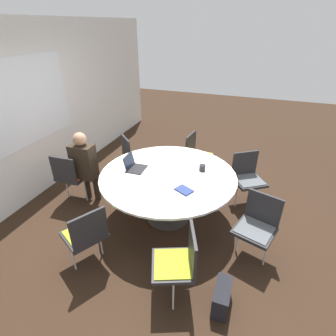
{
  "coord_description": "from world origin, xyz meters",
  "views": [
    {
      "loc": [
        -2.96,
        -1.07,
        2.61
      ],
      "look_at": [
        0.0,
        0.0,
        0.86
      ],
      "focal_mm": 28.0,
      "sensor_mm": 36.0,
      "label": 1
    }
  ],
  "objects_px": {
    "chair_5": "(197,153)",
    "laptop": "(134,166)",
    "chair_0": "(70,174)",
    "chair_4": "(247,175)",
    "chair_6": "(133,154)",
    "chair_1": "(86,233)",
    "spiral_notebook": "(184,190)",
    "coffee_cup": "(202,168)",
    "person_0": "(84,163)",
    "handbag": "(222,297)",
    "chair_2": "(179,260)",
    "chair_3": "(258,223)"
  },
  "relations": [
    {
      "from": "chair_5",
      "to": "chair_0",
      "type": "bearing_deg",
      "value": -42.58
    },
    {
      "from": "chair_3",
      "to": "coffee_cup",
      "type": "xyz_separation_m",
      "value": [
        0.6,
        0.83,
        0.28
      ]
    },
    {
      "from": "chair_3",
      "to": "coffee_cup",
      "type": "height_order",
      "value": "chair_3"
    },
    {
      "from": "chair_0",
      "to": "chair_2",
      "type": "xyz_separation_m",
      "value": [
        -1.05,
        -2.14,
        0.0
      ]
    },
    {
      "from": "chair_2",
      "to": "chair_0",
      "type": "bearing_deg",
      "value": 42.07
    },
    {
      "from": "chair_1",
      "to": "chair_5",
      "type": "bearing_deg",
      "value": 13.9
    },
    {
      "from": "chair_1",
      "to": "laptop",
      "type": "distance_m",
      "value": 1.18
    },
    {
      "from": "chair_6",
      "to": "person_0",
      "type": "bearing_deg",
      "value": -68.85
    },
    {
      "from": "coffee_cup",
      "to": "chair_0",
      "type": "bearing_deg",
      "value": 101.15
    },
    {
      "from": "chair_1",
      "to": "handbag",
      "type": "xyz_separation_m",
      "value": [
        0.0,
        -1.58,
        -0.38
      ]
    },
    {
      "from": "chair_0",
      "to": "spiral_notebook",
      "type": "distance_m",
      "value": 1.95
    },
    {
      "from": "chair_6",
      "to": "laptop",
      "type": "relative_size",
      "value": 2.94
    },
    {
      "from": "person_0",
      "to": "chair_2",
      "type": "bearing_deg",
      "value": -33.23
    },
    {
      "from": "chair_4",
      "to": "spiral_notebook",
      "type": "distance_m",
      "value": 1.33
    },
    {
      "from": "chair_4",
      "to": "handbag",
      "type": "relative_size",
      "value": 2.4
    },
    {
      "from": "chair_4",
      "to": "handbag",
      "type": "distance_m",
      "value": 1.98
    },
    {
      "from": "chair_5",
      "to": "chair_1",
      "type": "bearing_deg",
      "value": -7.93
    },
    {
      "from": "person_0",
      "to": "coffee_cup",
      "type": "distance_m",
      "value": 1.81
    },
    {
      "from": "chair_3",
      "to": "laptop",
      "type": "bearing_deg",
      "value": 7.92
    },
    {
      "from": "chair_1",
      "to": "laptop",
      "type": "xyz_separation_m",
      "value": [
        1.15,
        -0.05,
        0.29
      ]
    },
    {
      "from": "laptop",
      "to": "chair_3",
      "type": "bearing_deg",
      "value": -102.46
    },
    {
      "from": "chair_5",
      "to": "spiral_notebook",
      "type": "bearing_deg",
      "value": 15.42
    },
    {
      "from": "chair_3",
      "to": "chair_4",
      "type": "relative_size",
      "value": 1.0
    },
    {
      "from": "chair_0",
      "to": "coffee_cup",
      "type": "bearing_deg",
      "value": 8.8
    },
    {
      "from": "laptop",
      "to": "spiral_notebook",
      "type": "height_order",
      "value": "laptop"
    },
    {
      "from": "chair_0",
      "to": "person_0",
      "type": "bearing_deg",
      "value": 19.05
    },
    {
      "from": "laptop",
      "to": "chair_4",
      "type": "bearing_deg",
      "value": -65.23
    },
    {
      "from": "chair_0",
      "to": "person_0",
      "type": "relative_size",
      "value": 0.71
    },
    {
      "from": "person_0",
      "to": "handbag",
      "type": "bearing_deg",
      "value": -27.77
    },
    {
      "from": "chair_3",
      "to": "chair_5",
      "type": "relative_size",
      "value": 1.0
    },
    {
      "from": "chair_5",
      "to": "handbag",
      "type": "xyz_separation_m",
      "value": [
        -2.46,
        -0.92,
        -0.38
      ]
    },
    {
      "from": "chair_3",
      "to": "chair_6",
      "type": "xyz_separation_m",
      "value": [
        1.19,
        2.23,
        0.0
      ]
    },
    {
      "from": "chair_4",
      "to": "chair_6",
      "type": "distance_m",
      "value": 2.02
    },
    {
      "from": "chair_4",
      "to": "coffee_cup",
      "type": "xyz_separation_m",
      "value": [
        -0.51,
        0.62,
        0.28
      ]
    },
    {
      "from": "chair_1",
      "to": "chair_4",
      "type": "height_order",
      "value": "same"
    },
    {
      "from": "chair_6",
      "to": "spiral_notebook",
      "type": "height_order",
      "value": "chair_6"
    },
    {
      "from": "chair_3",
      "to": "person_0",
      "type": "relative_size",
      "value": 0.71
    },
    {
      "from": "chair_0",
      "to": "chair_3",
      "type": "relative_size",
      "value": 1.0
    },
    {
      "from": "person_0",
      "to": "coffee_cup",
      "type": "relative_size",
      "value": 13.63
    },
    {
      "from": "chair_1",
      "to": "handbag",
      "type": "distance_m",
      "value": 1.63
    },
    {
      "from": "chair_1",
      "to": "spiral_notebook",
      "type": "height_order",
      "value": "chair_1"
    },
    {
      "from": "chair_5",
      "to": "chair_2",
      "type": "bearing_deg",
      "value": 17.52
    },
    {
      "from": "chair_1",
      "to": "spiral_notebook",
      "type": "relative_size",
      "value": 3.39
    },
    {
      "from": "chair_0",
      "to": "spiral_notebook",
      "type": "bearing_deg",
      "value": -7.82
    },
    {
      "from": "person_0",
      "to": "coffee_cup",
      "type": "height_order",
      "value": "person_0"
    },
    {
      "from": "chair_1",
      "to": "chair_3",
      "type": "bearing_deg",
      "value": -36.53
    },
    {
      "from": "chair_1",
      "to": "chair_2",
      "type": "height_order",
      "value": "same"
    },
    {
      "from": "chair_5",
      "to": "laptop",
      "type": "bearing_deg",
      "value": -17.78
    },
    {
      "from": "chair_0",
      "to": "chair_3",
      "type": "distance_m",
      "value": 2.86
    },
    {
      "from": "chair_0",
      "to": "chair_6",
      "type": "xyz_separation_m",
      "value": [
        0.99,
        -0.61,
        0.0
      ]
    }
  ]
}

